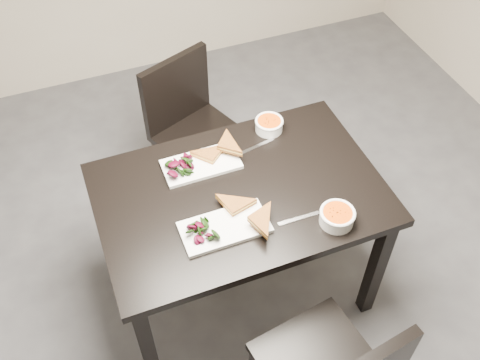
# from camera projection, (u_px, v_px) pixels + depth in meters

# --- Properties ---
(room_shell) EXTENTS (5.02, 5.02, 2.81)m
(room_shell) POSITION_uv_depth(u_px,v_px,m) (134.00, 62.00, 1.11)
(room_shell) COLOR beige
(room_shell) RESTS_ON ground
(table) EXTENTS (1.20, 0.80, 0.75)m
(table) POSITION_uv_depth(u_px,v_px,m) (240.00, 206.00, 2.38)
(table) COLOR black
(table) RESTS_ON ground
(chair_far) EXTENTS (0.55, 0.55, 0.85)m
(chair_far) POSITION_uv_depth(u_px,v_px,m) (191.00, 124.00, 2.98)
(chair_far) COLOR black
(chair_far) RESTS_ON ground
(plate_near) EXTENTS (0.35, 0.18, 0.02)m
(plate_near) POSITION_uv_depth(u_px,v_px,m) (225.00, 227.00, 2.17)
(plate_near) COLOR white
(plate_near) RESTS_ON table
(sandwich_near) EXTENTS (0.20, 0.17, 0.06)m
(sandwich_near) POSITION_uv_depth(u_px,v_px,m) (239.00, 214.00, 2.17)
(sandwich_near) COLOR #B06325
(sandwich_near) RESTS_ON plate_near
(salad_near) EXTENTS (0.11, 0.10, 0.05)m
(salad_near) POSITION_uv_depth(u_px,v_px,m) (200.00, 230.00, 2.12)
(salad_near) COLOR black
(salad_near) RESTS_ON plate_near
(soup_bowl_near) EXTENTS (0.14, 0.14, 0.06)m
(soup_bowl_near) POSITION_uv_depth(u_px,v_px,m) (337.00, 216.00, 2.17)
(soup_bowl_near) COLOR white
(soup_bowl_near) RESTS_ON table
(cutlery_near) EXTENTS (0.18, 0.02, 0.00)m
(cutlery_near) POSITION_uv_depth(u_px,v_px,m) (299.00, 218.00, 2.21)
(cutlery_near) COLOR silver
(cutlery_near) RESTS_ON table
(plate_far) EXTENTS (0.34, 0.17, 0.02)m
(plate_far) POSITION_uv_depth(u_px,v_px,m) (201.00, 164.00, 2.40)
(plate_far) COLOR white
(plate_far) RESTS_ON table
(sandwich_far) EXTENTS (0.21, 0.20, 0.05)m
(sandwich_far) POSITION_uv_depth(u_px,v_px,m) (216.00, 157.00, 2.38)
(sandwich_far) COLOR #B06325
(sandwich_far) RESTS_ON plate_far
(salad_far) EXTENTS (0.10, 0.09, 0.05)m
(salad_far) POSITION_uv_depth(u_px,v_px,m) (179.00, 165.00, 2.35)
(salad_far) COLOR black
(salad_far) RESTS_ON plate_far
(soup_bowl_far) EXTENTS (0.13, 0.13, 0.06)m
(soup_bowl_far) POSITION_uv_depth(u_px,v_px,m) (269.00, 124.00, 2.54)
(soup_bowl_far) COLOR white
(soup_bowl_far) RESTS_ON table
(cutlery_far) EXTENTS (0.18, 0.05, 0.00)m
(cutlery_far) POSITION_uv_depth(u_px,v_px,m) (257.00, 146.00, 2.49)
(cutlery_far) COLOR silver
(cutlery_far) RESTS_ON table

